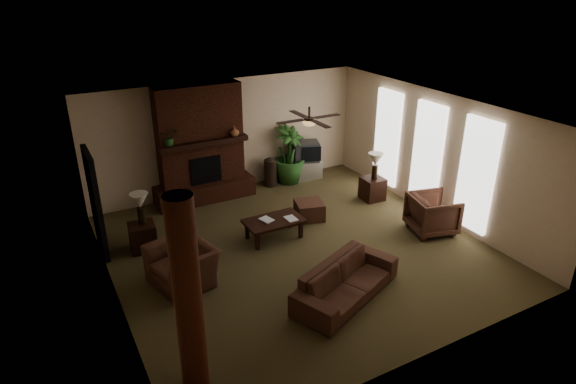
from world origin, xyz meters
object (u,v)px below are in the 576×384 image
log_column (188,298)px  lamp_left (140,203)px  armchair_right (433,212)px  coffee_table (274,222)px  floor_vase (271,170)px  armchair_left (182,259)px  ottoman (309,210)px  floor_plant (289,166)px  side_table_right (372,189)px  side_table_left (143,237)px  sofa (347,276)px  tv_stand (304,169)px  lamp_right (375,161)px

log_column → lamp_left: 3.95m
armchair_right → coffee_table: size_ratio=0.76×
coffee_table → floor_vase: 2.80m
armchair_left → ottoman: armchair_left is taller
armchair_right → floor_plant: (-1.35, 3.88, -0.03)m
log_column → coffee_table: (2.74, 3.02, -1.03)m
log_column → side_table_right: size_ratio=5.09×
coffee_table → side_table_right: size_ratio=2.18×
coffee_table → side_table_left: size_ratio=2.18×
armchair_left → ottoman: bearing=94.5°
sofa → floor_plant: size_ratio=1.41×
armchair_left → side_table_left: armchair_left is taller
log_column → floor_plant: (4.48, 5.55, -0.98)m
log_column → floor_vase: 6.87m
floor_plant → side_table_left: (-4.24, -1.67, -0.15)m
tv_stand → side_table_right: side_table_right is taller
armchair_left → floor_plant: (3.90, 3.20, -0.06)m
side_table_right → side_table_left: bearing=177.0°
floor_plant → coffee_table: bearing=-124.6°
log_column → tv_stand: log_column is taller
ottoman → lamp_right: lamp_right is taller
floor_plant → armchair_left: bearing=-140.7°
floor_vase → lamp_right: lamp_right is taller
armchair_right → side_table_left: bearing=82.7°
side_table_left → coffee_table: bearing=-19.0°
floor_vase → side_table_right: (1.80, -1.95, -0.16)m
sofa → floor_plant: 5.17m
ottoman → lamp_left: (-3.58, 0.46, 0.80)m
floor_plant → lamp_left: lamp_left is taller
sofa → log_column: bearing=170.0°
sofa → lamp_left: (-2.61, 3.29, 0.58)m
floor_plant → armchair_right: bearing=-70.8°
coffee_table → floor_vase: floor_vase is taller
log_column → side_table_right: log_column is taller
lamp_right → log_column: bearing=-148.2°
coffee_table → lamp_left: size_ratio=1.85×
log_column → sofa: 3.12m
sofa → ottoman: bearing=48.9°
lamp_right → coffee_table: bearing=-169.8°
armchair_left → lamp_left: bearing=177.0°
side_table_left → side_table_right: same height
armchair_right → side_table_right: 1.93m
ottoman → tv_stand: 2.37m
side_table_left → tv_stand: bearing=19.5°
sofa → coffee_table: 2.40m
floor_vase → floor_plant: bearing=0.0°
log_column → armchair_right: 6.14m
tv_stand → lamp_left: (-4.68, -1.63, 0.75)m
ottoman → floor_plant: (0.63, 2.10, 0.22)m
log_column → sofa: (2.89, 0.63, -0.98)m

